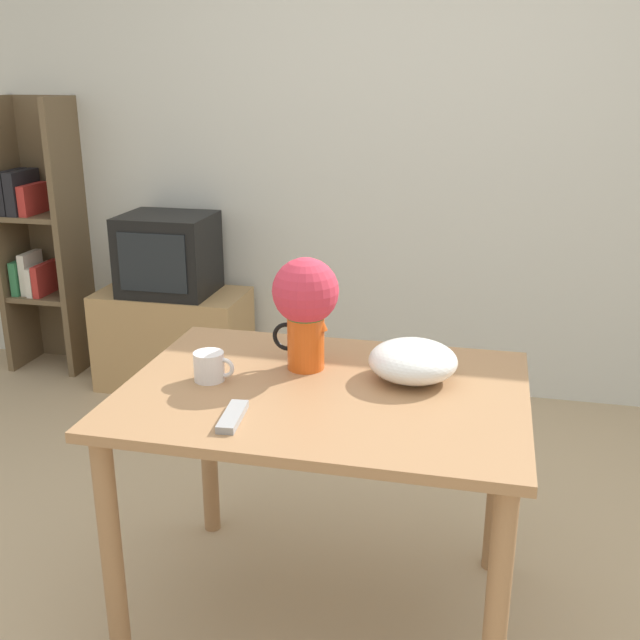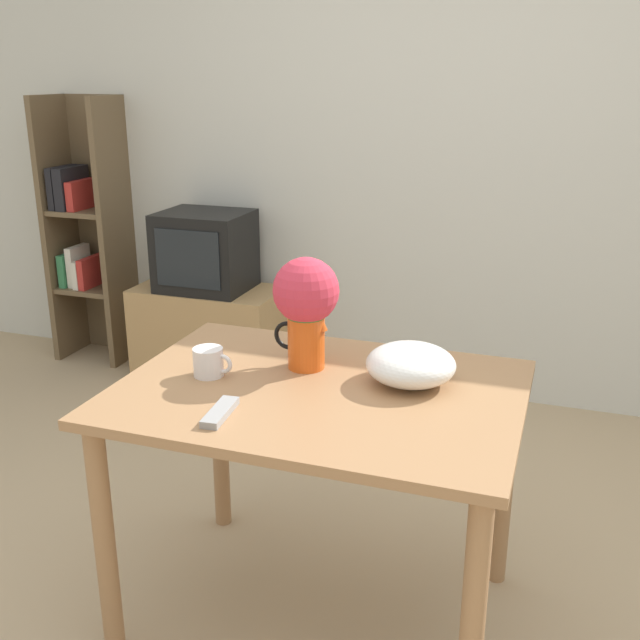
{
  "view_description": "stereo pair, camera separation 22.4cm",
  "coord_description": "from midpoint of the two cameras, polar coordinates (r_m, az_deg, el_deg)",
  "views": [
    {
      "loc": [
        0.41,
        -1.93,
        1.66
      ],
      "look_at": [
        -0.07,
        0.14,
        0.94
      ],
      "focal_mm": 42.0,
      "sensor_mm": 36.0,
      "label": 1
    },
    {
      "loc": [
        0.63,
        -1.86,
        1.66
      ],
      "look_at": [
        -0.07,
        0.14,
        0.94
      ],
      "focal_mm": 42.0,
      "sensor_mm": 36.0,
      "label": 2
    }
  ],
  "objects": [
    {
      "name": "remote_control",
      "position": [
        1.99,
        -4.43,
        -7.09
      ],
      "size": [
        0.06,
        0.17,
        0.02
      ],
      "color": "#999999",
      "rests_on": "table"
    },
    {
      "name": "wall_back",
      "position": [
        3.86,
        11.61,
        12.84
      ],
      "size": [
        8.0,
        0.05,
        2.6
      ],
      "color": "silver",
      "rests_on": "ground_plane"
    },
    {
      "name": "flower_vase",
      "position": [
        2.23,
        1.79,
        1.34
      ],
      "size": [
        0.21,
        0.2,
        0.35
      ],
      "color": "#E05619",
      "rests_on": "table"
    },
    {
      "name": "white_bowl",
      "position": [
        2.2,
        9.83,
        -3.41
      ],
      "size": [
        0.26,
        0.26,
        0.12
      ],
      "color": "white",
      "rests_on": "table"
    },
    {
      "name": "tv_set",
      "position": [
        4.03,
        -7.18,
        5.22
      ],
      "size": [
        0.46,
        0.4,
        0.42
      ],
      "color": "black",
      "rests_on": "tv_stand"
    },
    {
      "name": "coffee_mug",
      "position": [
        2.24,
        -5.63,
        -3.27
      ],
      "size": [
        0.12,
        0.09,
        0.09
      ],
      "color": "white",
      "rests_on": "table"
    },
    {
      "name": "table",
      "position": [
        2.21,
        2.85,
        -8.13
      ],
      "size": [
        1.15,
        0.85,
        0.79
      ],
      "color": "#A3754C",
      "rests_on": "ground_plane"
    },
    {
      "name": "ground_plane",
      "position": [
        2.57,
        3.15,
        -21.65
      ],
      "size": [
        12.0,
        12.0,
        0.0
      ],
      "primitive_type": "plane",
      "color": "tan"
    },
    {
      "name": "bookshelf",
      "position": [
        4.56,
        -15.96,
        6.47
      ],
      "size": [
        0.42,
        0.32,
        1.53
      ],
      "color": "brown",
      "rests_on": "ground_plane"
    },
    {
      "name": "tv_stand",
      "position": [
        4.17,
        -6.9,
        -1.13
      ],
      "size": [
        0.79,
        0.41,
        0.53
      ],
      "color": "tan",
      "rests_on": "ground_plane"
    }
  ]
}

